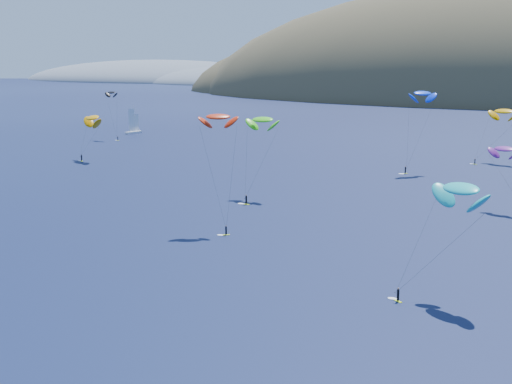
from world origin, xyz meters
name	(u,v)px	position (x,y,z in m)	size (l,w,h in m)	color
headland	(176,83)	(-445.26, 750.08, -3.36)	(460.00, 250.00, 60.00)	slate
sailboat	(134,131)	(-117.19, 214.83, 0.96)	(9.66, 8.31, 11.81)	silver
kitesurfer_1	(93,118)	(-82.33, 146.88, 13.24)	(11.58, 10.19, 16.21)	#CFF01A
kitesurfer_3	(263,120)	(-8.90, 118.56, 17.84)	(8.79, 13.76, 20.24)	#CFF01A
kitesurfer_4	(423,93)	(15.31, 170.49, 22.03)	(8.64, 11.37, 24.54)	#CFF01A
kitesurfer_5	(461,189)	(46.51, 66.20, 15.09)	(12.30, 10.54, 17.75)	#CFF01A
kitesurfer_6	(504,149)	(43.61, 128.09, 13.01)	(10.54, 9.56, 15.03)	#CFF01A
kitesurfer_9	(218,117)	(-2.49, 86.83, 21.16)	(8.89, 8.97, 23.20)	#CFF01A
kitesurfer_11	(504,111)	(33.29, 200.21, 15.62)	(12.29, 13.87, 18.39)	#CFF01A
kitesurfer_12	(111,93)	(-112.50, 195.01, 18.12)	(9.30, 6.11, 19.98)	#CFF01A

